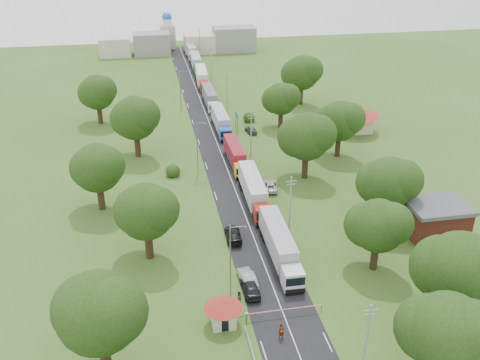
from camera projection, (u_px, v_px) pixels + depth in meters
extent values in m
plane|color=#37571D|center=(244.00, 212.00, 84.44)|extent=(260.00, 260.00, 0.00)
cube|color=black|center=(224.00, 160.00, 102.04)|extent=(8.00, 200.00, 0.04)
cylinder|color=slate|center=(247.00, 317.00, 61.45)|extent=(0.20, 0.20, 1.10)
cube|color=slate|center=(247.00, 314.00, 61.23)|extent=(0.35, 0.35, 0.25)
cylinder|color=red|center=(285.00, 309.00, 62.00)|extent=(9.00, 0.12, 0.12)
cylinder|color=slate|center=(321.00, 308.00, 62.96)|extent=(0.10, 0.10, 1.00)
cube|color=beige|center=(223.00, 316.00, 60.72)|extent=(2.60, 2.60, 2.40)
cone|color=maroon|center=(223.00, 304.00, 59.96)|extent=(4.40, 4.40, 1.10)
cube|color=black|center=(235.00, 313.00, 60.85)|extent=(0.02, 1.20, 0.90)
cube|color=black|center=(225.00, 325.00, 59.66)|extent=(0.80, 0.02, 1.90)
cylinder|color=slate|center=(238.00, 124.00, 114.15)|extent=(0.12, 0.12, 4.00)
cylinder|color=slate|center=(236.00, 120.00, 116.26)|extent=(0.12, 0.12, 4.00)
cube|color=navy|center=(236.00, 115.00, 114.49)|extent=(0.06, 3.00, 1.00)
cube|color=silver|center=(236.00, 115.00, 114.49)|extent=(0.07, 3.10, 0.06)
cylinder|color=gray|center=(366.00, 341.00, 52.54)|extent=(0.24, 0.24, 9.00)
cube|color=gray|center=(370.00, 310.00, 50.85)|extent=(1.60, 0.10, 0.10)
cube|color=gray|center=(370.00, 315.00, 51.07)|extent=(1.20, 0.10, 0.10)
cylinder|color=gray|center=(290.00, 205.00, 77.18)|extent=(0.24, 0.24, 9.00)
cube|color=gray|center=(291.00, 181.00, 75.49)|extent=(1.60, 0.10, 0.10)
cube|color=gray|center=(291.00, 184.00, 75.71)|extent=(1.20, 0.10, 0.10)
cylinder|color=gray|center=(251.00, 135.00, 101.82)|extent=(0.24, 0.24, 9.00)
cube|color=gray|center=(251.00, 116.00, 100.13)|extent=(1.60, 0.10, 0.10)
cube|color=gray|center=(251.00, 118.00, 100.35)|extent=(1.20, 0.10, 0.10)
cylinder|color=gray|center=(227.00, 92.00, 126.46)|extent=(0.24, 0.24, 9.00)
cube|color=gray|center=(227.00, 76.00, 124.77)|extent=(1.60, 0.10, 0.10)
cube|color=gray|center=(227.00, 78.00, 124.99)|extent=(1.20, 0.10, 0.10)
cylinder|color=gray|center=(211.00, 63.00, 151.10)|extent=(0.24, 0.24, 9.00)
cube|color=gray|center=(211.00, 49.00, 149.41)|extent=(1.60, 0.10, 0.10)
cube|color=gray|center=(211.00, 51.00, 149.63)|extent=(1.20, 0.10, 0.10)
cylinder|color=gray|center=(200.00, 42.00, 175.74)|extent=(0.24, 0.24, 9.00)
cube|color=gray|center=(199.00, 30.00, 174.05)|extent=(1.60, 0.10, 0.10)
cube|color=gray|center=(199.00, 32.00, 174.27)|extent=(1.20, 0.10, 0.10)
cylinder|color=slate|center=(230.00, 261.00, 63.71)|extent=(0.16, 0.16, 10.00)
cube|color=slate|center=(238.00, 227.00, 61.76)|extent=(1.80, 0.10, 0.10)
cube|color=slate|center=(244.00, 227.00, 61.96)|extent=(0.50, 0.22, 0.15)
cylinder|color=slate|center=(197.00, 148.00, 94.51)|extent=(0.16, 0.16, 10.00)
cube|color=slate|center=(201.00, 123.00, 92.56)|extent=(1.80, 0.10, 0.10)
cube|color=slate|center=(206.00, 124.00, 92.76)|extent=(0.50, 0.22, 0.15)
cylinder|color=slate|center=(180.00, 91.00, 125.31)|extent=(0.16, 0.16, 10.00)
cube|color=slate|center=(183.00, 71.00, 123.36)|extent=(1.80, 0.10, 0.10)
cube|color=slate|center=(187.00, 71.00, 123.56)|extent=(0.50, 0.22, 0.15)
sphere|color=#1B320D|center=(448.00, 332.00, 49.76)|extent=(7.70, 7.70, 7.70)
sphere|color=#1B320D|center=(469.00, 331.00, 48.65)|extent=(6.05, 6.05, 6.05)
sphere|color=#1B320D|center=(428.00, 328.00, 51.03)|extent=(6.60, 6.60, 6.60)
cylinder|color=#382616|center=(451.00, 310.00, 59.99)|extent=(1.12, 1.12, 4.55)
sphere|color=#1B320D|center=(461.00, 269.00, 57.51)|extent=(8.40, 8.40, 8.40)
sphere|color=#1B320D|center=(442.00, 267.00, 58.90)|extent=(7.20, 7.20, 7.20)
cylinder|color=#382616|center=(374.00, 256.00, 70.05)|extent=(1.04, 1.04, 3.85)
sphere|color=#1B320D|center=(378.00, 226.00, 67.97)|extent=(7.00, 7.00, 7.00)
sphere|color=#1B320D|center=(392.00, 224.00, 66.96)|extent=(5.50, 5.50, 5.50)
sphere|color=#1B320D|center=(367.00, 225.00, 69.12)|extent=(6.00, 6.00, 6.00)
cylinder|color=#382616|center=(385.00, 213.00, 79.76)|extent=(1.08, 1.08, 4.20)
sphere|color=#1B320D|center=(389.00, 183.00, 77.48)|extent=(7.70, 7.70, 7.70)
sphere|color=#1B320D|center=(402.00, 180.00, 76.37)|extent=(6.05, 6.05, 6.05)
sphere|color=#1B320D|center=(378.00, 182.00, 78.75)|extent=(6.60, 6.60, 6.60)
cylinder|color=#382616|center=(305.00, 166.00, 94.37)|extent=(1.12, 1.12, 4.55)
sphere|color=#1B320D|center=(307.00, 137.00, 91.88)|extent=(8.40, 8.40, 8.40)
sphere|color=#1B320D|center=(318.00, 134.00, 90.67)|extent=(6.60, 6.60, 6.60)
sphere|color=#1B320D|center=(298.00, 137.00, 93.27)|extent=(7.20, 7.20, 7.20)
cylinder|color=#382616|center=(338.00, 146.00, 102.97)|extent=(1.08, 1.08, 4.20)
sphere|color=#1B320D|center=(340.00, 121.00, 100.69)|extent=(7.70, 7.70, 7.70)
sphere|color=#1B320D|center=(349.00, 118.00, 99.58)|extent=(6.05, 6.05, 6.05)
sphere|color=#1B320D|center=(332.00, 122.00, 101.96)|extent=(6.60, 6.60, 6.60)
cylinder|color=#382616|center=(281.00, 119.00, 116.85)|extent=(1.04, 1.04, 3.85)
sphere|color=#1B320D|center=(281.00, 99.00, 114.77)|extent=(7.00, 7.00, 7.00)
sphere|color=#1B320D|center=(288.00, 97.00, 113.76)|extent=(5.50, 5.50, 5.50)
sphere|color=#1B320D|center=(275.00, 100.00, 115.93)|extent=(6.00, 6.00, 6.00)
cylinder|color=#382616|center=(301.00, 95.00, 131.38)|extent=(1.12, 1.12, 4.55)
sphere|color=#1B320D|center=(302.00, 73.00, 128.90)|extent=(8.40, 8.40, 8.40)
sphere|color=#1B320D|center=(310.00, 70.00, 127.69)|extent=(6.60, 6.60, 6.60)
sphere|color=#1B320D|center=(295.00, 74.00, 130.29)|extent=(7.20, 7.20, 7.20)
cylinder|color=#382616|center=(105.00, 356.00, 53.73)|extent=(1.12, 1.12, 4.55)
sphere|color=#1B320D|center=(99.00, 313.00, 51.25)|extent=(8.40, 8.40, 8.40)
sphere|color=#1B320D|center=(114.00, 312.00, 50.04)|extent=(6.60, 6.60, 6.60)
sphere|color=#1B320D|center=(88.00, 309.00, 52.64)|extent=(7.20, 7.20, 7.20)
cylinder|color=#382616|center=(149.00, 244.00, 72.23)|extent=(1.08, 1.08, 4.20)
sphere|color=#1B320D|center=(146.00, 212.00, 69.95)|extent=(7.70, 7.70, 7.70)
sphere|color=#1B320D|center=(157.00, 209.00, 68.84)|extent=(6.05, 6.05, 6.05)
sphere|color=#1B320D|center=(138.00, 211.00, 71.22)|extent=(6.60, 6.60, 6.60)
cylinder|color=#382616|center=(101.00, 197.00, 84.28)|extent=(1.08, 1.08, 4.20)
sphere|color=#1B320D|center=(97.00, 168.00, 82.00)|extent=(7.70, 7.70, 7.70)
sphere|color=#1B320D|center=(105.00, 165.00, 80.89)|extent=(6.05, 6.05, 6.05)
sphere|color=#1B320D|center=(91.00, 168.00, 83.27)|extent=(6.60, 6.60, 6.60)
cylinder|color=#382616|center=(138.00, 145.00, 102.79)|extent=(1.12, 1.12, 4.55)
sphere|color=#1B320D|center=(135.00, 118.00, 100.31)|extent=(8.40, 8.40, 8.40)
sphere|color=#1B320D|center=(143.00, 115.00, 99.10)|extent=(6.60, 6.60, 6.60)
sphere|color=#1B320D|center=(129.00, 119.00, 101.70)|extent=(7.20, 7.20, 7.20)
cylinder|color=#382616|center=(100.00, 115.00, 119.15)|extent=(1.08, 1.08, 4.20)
sphere|color=#1B320D|center=(97.00, 92.00, 116.87)|extent=(7.70, 7.70, 7.70)
sphere|color=#1B320D|center=(103.00, 90.00, 115.76)|extent=(6.05, 6.05, 6.05)
sphere|color=#1B320D|center=(93.00, 93.00, 118.14)|extent=(6.60, 6.60, 6.60)
cube|color=maroon|center=(436.00, 222.00, 77.14)|extent=(8.00, 6.00, 4.60)
cube|color=#47494F|center=(439.00, 206.00, 75.98)|extent=(8.60, 6.60, 0.60)
cube|color=beige|center=(354.00, 122.00, 114.89)|extent=(7.00, 5.00, 4.00)
cone|color=maroon|center=(355.00, 110.00, 113.60)|extent=(10.08, 10.08, 1.80)
cube|color=gray|center=(152.00, 44.00, 178.03)|extent=(12.00, 8.00, 7.00)
cube|color=beige|center=(199.00, 43.00, 180.89)|extent=(10.00, 8.00, 6.00)
cube|color=gray|center=(234.00, 39.00, 182.42)|extent=(14.00, 8.00, 8.00)
cube|color=beige|center=(115.00, 47.00, 176.28)|extent=(10.00, 8.00, 6.00)
cube|color=beige|center=(168.00, 37.00, 185.84)|extent=(5.00, 5.00, 8.00)
cylinder|color=silver|center=(167.00, 22.00, 183.61)|extent=(3.20, 3.20, 2.00)
sphere|color=#2659B2|center=(167.00, 17.00, 182.90)|extent=(3.40, 3.40, 3.40)
cube|color=silver|center=(293.00, 278.00, 66.28)|extent=(2.58, 2.58, 2.65)
cube|color=black|center=(296.00, 282.00, 64.98)|extent=(2.44, 0.05, 1.17)
cube|color=slate|center=(295.00, 291.00, 65.68)|extent=(2.34, 0.28, 0.37)
cube|color=slate|center=(278.00, 251.00, 73.18)|extent=(2.61, 12.22, 0.32)
cube|color=#9E9DA2|center=(278.00, 238.00, 72.61)|extent=(2.83, 12.54, 3.18)
cylinder|color=black|center=(294.00, 290.00, 65.93)|extent=(2.49, 1.06, 1.06)
cylinder|color=black|center=(290.00, 281.00, 67.61)|extent=(2.49, 1.06, 1.06)
cylinder|color=black|center=(271.00, 238.00, 76.57)|extent=(2.49, 1.06, 1.06)
cylinder|color=black|center=(269.00, 232.00, 77.96)|extent=(2.49, 1.06, 1.06)
cube|color=#9C2111|center=(263.00, 214.00, 80.40)|extent=(2.62, 2.62, 2.66)
cube|color=black|center=(265.00, 216.00, 79.10)|extent=(2.44, 0.09, 1.17)
cube|color=slate|center=(264.00, 224.00, 79.80)|extent=(2.34, 0.31, 0.37)
cube|color=slate|center=(253.00, 196.00, 87.33)|extent=(2.78, 12.28, 0.32)
cube|color=#BDBDBD|center=(252.00, 185.00, 86.75)|extent=(3.00, 12.61, 3.19)
cylinder|color=black|center=(264.00, 224.00, 80.06)|extent=(2.50, 1.06, 1.06)
cylinder|color=black|center=(261.00, 217.00, 81.74)|extent=(2.50, 1.06, 1.06)
cylinder|color=black|center=(248.00, 188.00, 90.72)|extent=(2.50, 1.06, 1.06)
cylinder|color=black|center=(246.00, 183.00, 92.12)|extent=(2.50, 1.06, 1.06)
cube|color=gold|center=(241.00, 170.00, 94.65)|extent=(2.27, 2.27, 2.33)
cube|color=black|center=(242.00, 171.00, 93.51)|extent=(2.14, 0.05, 1.02)
cube|color=slate|center=(242.00, 178.00, 94.12)|extent=(2.05, 0.28, 0.33)
cube|color=slate|center=(235.00, 159.00, 100.71)|extent=(2.29, 10.73, 0.28)
cube|color=maroon|center=(234.00, 151.00, 100.21)|extent=(2.48, 11.01, 2.79)
cylinder|color=black|center=(242.00, 177.00, 94.35)|extent=(2.19, 0.93, 0.93)
cylinder|color=black|center=(240.00, 173.00, 95.82)|extent=(2.19, 0.93, 0.93)
cylinder|color=black|center=(232.00, 154.00, 103.68)|extent=(2.19, 0.93, 0.93)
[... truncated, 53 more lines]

